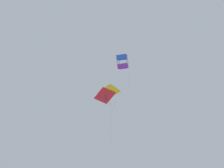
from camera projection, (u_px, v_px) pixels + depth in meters
name	position (u px, v px, depth m)	size (l,w,h in m)	color
kite_delta_mid_left	(110.00, 91.00, 51.24)	(2.94, 1.91, 6.02)	yellow
kite_delta_low_drifter	(105.00, 96.00, 42.94)	(2.33, 2.97, 8.58)	red
kite_box_highest	(122.00, 62.00, 38.39)	(2.46, 2.33, 5.11)	blue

